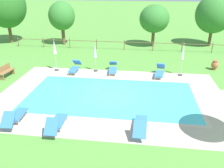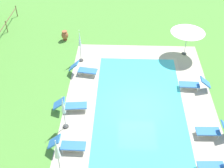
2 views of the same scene
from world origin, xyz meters
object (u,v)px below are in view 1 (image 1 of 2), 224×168
object	(u,v)px
patio_umbrella_closed_row_mid_west	(55,49)
tree_centre	(214,14)
terracotta_urn_near_fence	(215,65)
sun_lounger_north_end	(141,125)
sun_lounger_north_far	(160,72)
sun_lounger_south_near_corner	(75,67)
wooden_bench_lawn_side	(6,71)
tree_west_mid	(62,16)
patio_umbrella_closed_row_west	(183,55)
tree_east_mid	(5,6)
sun_lounger_north_near_steps	(113,68)
sun_lounger_south_mid	(15,116)
sun_lounger_north_mid	(57,122)
tree_far_west	(154,19)
patio_umbrella_closed_row_centre	(95,54)

from	to	relation	value
patio_umbrella_closed_row_mid_west	tree_centre	distance (m)	17.47
terracotta_urn_near_fence	sun_lounger_north_end	bearing A→B (deg)	-122.11
sun_lounger_north_end	terracotta_urn_near_fence	size ratio (longest dim) A/B	2.51
sun_lounger_north_far	sun_lounger_south_near_corner	distance (m)	6.65
patio_umbrella_closed_row_mid_west	tree_centre	bearing A→B (deg)	34.69
sun_lounger_north_far	wooden_bench_lawn_side	world-z (taller)	sun_lounger_north_far
sun_lounger_north_end	tree_centre	bearing A→B (deg)	66.96
tree_west_mid	wooden_bench_lawn_side	bearing A→B (deg)	-96.67
terracotta_urn_near_fence	tree_centre	bearing A→B (deg)	79.17
patio_umbrella_closed_row_west	tree_east_mid	world-z (taller)	tree_east_mid
patio_umbrella_closed_row_west	tree_centre	distance (m)	10.86
sun_lounger_north_end	tree_west_mid	world-z (taller)	tree_west_mid
tree_west_mid	tree_centre	size ratio (longest dim) A/B	0.86
sun_lounger_north_far	tree_centre	xyz separation A→B (m)	(6.08, 10.10, 3.07)
sun_lounger_north_near_steps	patio_umbrella_closed_row_mid_west	distance (m)	4.80
tree_centre	patio_umbrella_closed_row_west	bearing A→B (deg)	-114.70
sun_lounger_south_near_corner	tree_east_mid	distance (m)	13.84
sun_lounger_north_far	patio_umbrella_closed_row_west	size ratio (longest dim) A/B	0.79
tree_centre	patio_umbrella_closed_row_mid_west	bearing A→B (deg)	-145.31
sun_lounger_north_end	tree_west_mid	size ratio (longest dim) A/B	0.42
sun_lounger_north_end	wooden_bench_lawn_side	bearing A→B (deg)	150.57
sun_lounger_south_mid	sun_lounger_north_mid	bearing A→B (deg)	-7.92
wooden_bench_lawn_side	tree_far_west	distance (m)	15.72
tree_east_mid	patio_umbrella_closed_row_mid_west	bearing A→B (deg)	-44.72
patio_umbrella_closed_row_mid_west	patio_umbrella_closed_row_centre	bearing A→B (deg)	4.86
tree_west_mid	sun_lounger_north_end	bearing A→B (deg)	-60.58
tree_east_mid	patio_umbrella_closed_row_centre	bearing A→B (deg)	-34.99
sun_lounger_south_mid	tree_centre	xyz separation A→B (m)	(13.74, 17.47, 3.08)
tree_far_west	tree_east_mid	xyz separation A→B (m)	(-16.55, -0.36, 1.17)
sun_lounger_north_mid	sun_lounger_north_end	distance (m)	4.04
sun_lounger_north_mid	tree_west_mid	world-z (taller)	tree_west_mid
tree_west_mid	sun_lounger_north_near_steps	bearing A→B (deg)	-50.99
wooden_bench_lawn_side	tree_west_mid	bearing A→B (deg)	83.33
sun_lounger_north_near_steps	sun_lounger_south_near_corner	bearing A→B (deg)	-175.14
sun_lounger_north_near_steps	sun_lounger_south_near_corner	distance (m)	3.03
sun_lounger_south_mid	patio_umbrella_closed_row_centre	xyz separation A→B (m)	(2.62, 7.84, 1.08)
patio_umbrella_closed_row_centre	wooden_bench_lawn_side	world-z (taller)	patio_umbrella_closed_row_centre
sun_lounger_north_far	patio_umbrella_closed_row_centre	world-z (taller)	patio_umbrella_closed_row_centre
sun_lounger_north_end	tree_centre	size ratio (longest dim) A/B	0.36
patio_umbrella_closed_row_west	tree_centre	world-z (taller)	tree_centre
sun_lounger_north_mid	sun_lounger_north_far	world-z (taller)	sun_lounger_north_mid
sun_lounger_north_near_steps	patio_umbrella_closed_row_centre	bearing A→B (deg)	174.75
patio_umbrella_closed_row_mid_west	tree_west_mid	world-z (taller)	tree_west_mid
sun_lounger_north_near_steps	tree_east_mid	size ratio (longest dim) A/B	0.31
sun_lounger_north_far	patio_umbrella_closed_row_west	world-z (taller)	patio_umbrella_closed_row_west
sun_lounger_north_mid	tree_east_mid	distance (m)	20.34
sun_lounger_north_mid	patio_umbrella_closed_row_mid_west	xyz separation A→B (m)	(-2.85, 7.89, 1.38)
sun_lounger_north_far	tree_west_mid	bearing A→B (deg)	140.12
sun_lounger_north_near_steps	tree_centre	bearing A→B (deg)	45.15
terracotta_urn_near_fence	sun_lounger_north_near_steps	bearing A→B (deg)	-168.41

